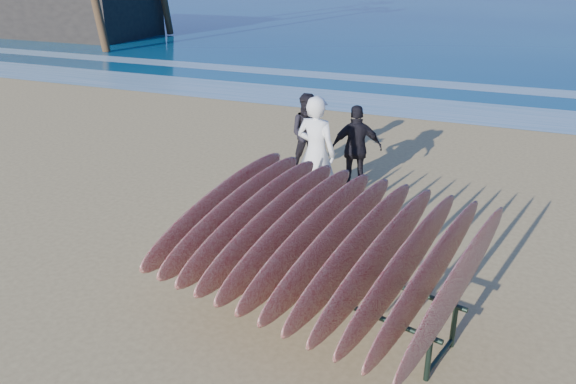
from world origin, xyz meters
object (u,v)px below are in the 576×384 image
person_dark_b (356,149)px  surfboard_rack (321,242)px  person_white (316,153)px  person_dark_a (309,134)px

person_dark_b → surfboard_rack: bearing=77.0°
person_white → surfboard_rack: bearing=120.2°
surfboard_rack → person_dark_a: (-1.77, 4.37, -0.16)m
person_white → person_dark_b: bearing=-103.9°
person_dark_b → person_dark_a: bearing=-49.1°
person_dark_a → person_dark_b: person_dark_a is taller
person_white → person_dark_a: person_white is taller
surfboard_rack → person_dark_a: bearing=126.2°
person_white → person_dark_b: size_ratio=1.22×
person_dark_a → surfboard_rack: bearing=-86.8°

